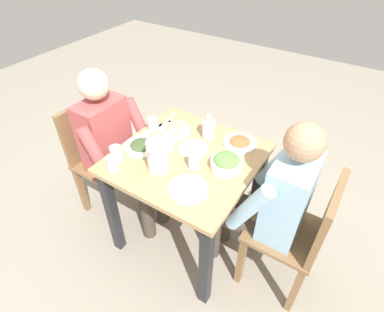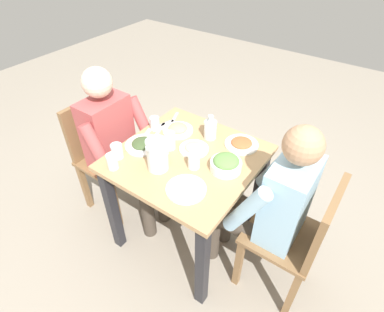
% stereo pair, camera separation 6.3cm
% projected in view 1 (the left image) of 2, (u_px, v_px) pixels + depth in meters
% --- Properties ---
extents(ground_plane, '(8.00, 8.00, 0.00)m').
position_uv_depth(ground_plane, '(188.00, 233.00, 2.31)').
color(ground_plane, gray).
extents(dining_table, '(0.82, 0.82, 0.76)m').
position_uv_depth(dining_table, '(187.00, 174.00, 1.92)').
color(dining_table, tan).
rests_on(dining_table, ground_plane).
extents(chair_near, '(0.40, 0.40, 0.89)m').
position_uv_depth(chair_near, '(300.00, 232.00, 1.71)').
color(chair_near, olive).
rests_on(chair_near, ground_plane).
extents(chair_far, '(0.40, 0.40, 0.89)m').
position_uv_depth(chair_far, '(99.00, 154.00, 2.24)').
color(chair_far, olive).
rests_on(chair_far, ground_plane).
extents(diner_near, '(0.48, 0.53, 1.18)m').
position_uv_depth(diner_near, '(270.00, 199.00, 1.70)').
color(diner_near, '#9EC6E0').
rests_on(diner_near, ground_plane).
extents(diner_far, '(0.48, 0.53, 1.18)m').
position_uv_depth(diner_far, '(116.00, 147.00, 2.06)').
color(diner_far, '#B24C4C').
rests_on(diner_far, ground_plane).
extents(water_pitcher, '(0.16, 0.12, 0.19)m').
position_uv_depth(water_pitcher, '(158.00, 156.00, 1.68)').
color(water_pitcher, silver).
rests_on(water_pitcher, dining_table).
extents(salad_bowl, '(0.18, 0.18, 0.09)m').
position_uv_depth(salad_bowl, '(226.00, 163.00, 1.71)').
color(salad_bowl, white).
rests_on(salad_bowl, dining_table).
extents(plate_rice_curry, '(0.21, 0.21, 0.04)m').
position_uv_depth(plate_rice_curry, '(240.00, 142.00, 1.91)').
color(plate_rice_curry, white).
rests_on(plate_rice_curry, dining_table).
extents(plate_yoghurt, '(0.22, 0.22, 0.04)m').
position_uv_depth(plate_yoghurt, '(188.00, 188.00, 1.60)').
color(plate_yoghurt, white).
rests_on(plate_yoghurt, dining_table).
extents(plate_fries, '(0.20, 0.20, 0.05)m').
position_uv_depth(plate_fries, '(176.00, 129.00, 2.01)').
color(plate_fries, white).
rests_on(plate_fries, dining_table).
extents(plate_dolmas, '(0.22, 0.22, 0.04)m').
position_uv_depth(plate_dolmas, '(141.00, 145.00, 1.88)').
color(plate_dolmas, white).
rests_on(plate_dolmas, dining_table).
extents(plate_beans, '(0.18, 0.18, 0.04)m').
position_uv_depth(plate_beans, '(193.00, 148.00, 1.86)').
color(plate_beans, white).
rests_on(plate_beans, dining_table).
extents(water_glass_by_pitcher, '(0.07, 0.07, 0.11)m').
position_uv_depth(water_glass_by_pitcher, '(169.00, 141.00, 1.85)').
color(water_glass_by_pitcher, silver).
rests_on(water_glass_by_pitcher, dining_table).
extents(water_glass_near_left, '(0.07, 0.07, 0.09)m').
position_uv_depth(water_glass_near_left, '(116.00, 153.00, 1.77)').
color(water_glass_near_left, silver).
rests_on(water_glass_near_left, dining_table).
extents(water_glass_far_right, '(0.07, 0.07, 0.09)m').
position_uv_depth(water_glass_far_right, '(194.00, 161.00, 1.72)').
color(water_glass_far_right, silver).
rests_on(water_glass_far_right, dining_table).
extents(water_glass_center, '(0.06, 0.06, 0.09)m').
position_uv_depth(water_glass_center, '(152.00, 124.00, 2.01)').
color(water_glass_center, silver).
rests_on(water_glass_center, dining_table).
extents(water_glass_far_left, '(0.06, 0.06, 0.09)m').
position_uv_depth(water_glass_far_left, '(112.00, 164.00, 1.70)').
color(water_glass_far_left, silver).
rests_on(water_glass_far_left, dining_table).
extents(oil_carafe, '(0.08, 0.08, 0.16)m').
position_uv_depth(oil_carafe, '(208.00, 130.00, 1.94)').
color(oil_carafe, silver).
rests_on(oil_carafe, dining_table).
extents(fork_near, '(0.17, 0.08, 0.01)m').
position_uv_depth(fork_near, '(160.00, 126.00, 2.07)').
color(fork_near, silver).
rests_on(fork_near, dining_table).
extents(knife_near, '(0.18, 0.08, 0.01)m').
position_uv_depth(knife_near, '(171.00, 120.00, 2.12)').
color(knife_near, silver).
rests_on(knife_near, dining_table).
extents(fork_far, '(0.17, 0.07, 0.01)m').
position_uv_depth(fork_far, '(142.00, 138.00, 1.96)').
color(fork_far, silver).
rests_on(fork_far, dining_table).
extents(knife_far, '(0.18, 0.08, 0.01)m').
position_uv_depth(knife_far, '(157.00, 131.00, 2.02)').
color(knife_far, silver).
rests_on(knife_far, dining_table).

